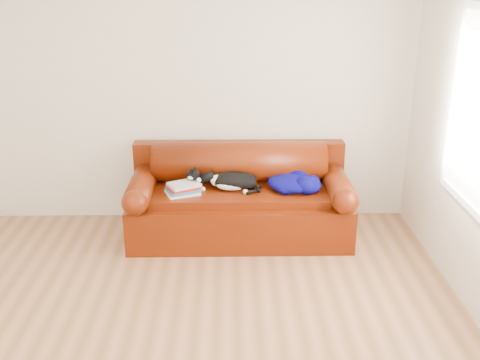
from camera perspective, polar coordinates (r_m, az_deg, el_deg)
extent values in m
plane|color=brown|center=(4.31, -6.74, -14.51)|extent=(4.50, 4.50, 0.00)
cube|color=beige|center=(5.64, -5.40, 8.63)|extent=(4.50, 0.02, 2.60)
cube|color=beige|center=(1.95, -14.06, -17.05)|extent=(4.50, 0.02, 2.60)
cube|color=#3D0D02|center=(5.49, -0.03, -3.63)|extent=(2.10, 0.90, 0.42)
cube|color=#3D0D02|center=(5.35, -0.02, -1.51)|extent=(1.66, 0.62, 0.10)
cylinder|color=black|center=(5.34, -10.07, -6.92)|extent=(0.06, 0.06, 0.05)
cylinder|color=black|center=(5.37, 10.08, -6.76)|extent=(0.06, 0.06, 0.05)
cylinder|color=black|center=(5.92, -9.14, -3.96)|extent=(0.06, 0.06, 0.05)
cylinder|color=black|center=(5.95, 8.93, -3.83)|extent=(0.06, 0.06, 0.05)
cube|color=#3D0D02|center=(5.74, -0.09, -0.19)|extent=(2.10, 0.18, 0.85)
cylinder|color=#3D0D02|center=(5.55, -0.07, 1.86)|extent=(1.70, 0.40, 0.40)
cylinder|color=#3D0D02|center=(5.42, -9.90, -0.47)|extent=(0.24, 0.88, 0.24)
sphere|color=#3D0D02|center=(5.02, -10.62, -2.29)|extent=(0.24, 0.24, 0.24)
cylinder|color=#3D0D02|center=(5.45, 9.79, -0.35)|extent=(0.24, 0.88, 0.24)
sphere|color=#3D0D02|center=(5.05, 10.67, -2.14)|extent=(0.24, 0.24, 0.24)
cube|color=beige|center=(5.27, -5.77, -1.23)|extent=(0.36, 0.31, 0.02)
cube|color=white|center=(5.27, -5.77, -1.23)|extent=(0.34, 0.30, 0.02)
cube|color=#1D63A1|center=(5.26, -5.78, -0.98)|extent=(0.35, 0.32, 0.02)
cube|color=white|center=(5.26, -5.78, -0.98)|extent=(0.34, 0.30, 0.02)
cube|color=#B01D14|center=(5.25, -5.79, -0.73)|extent=(0.35, 0.32, 0.02)
cube|color=white|center=(5.25, -5.79, -0.73)|extent=(0.33, 0.30, 0.02)
cube|color=silver|center=(5.24, -5.80, -0.47)|extent=(0.34, 0.31, 0.02)
cube|color=white|center=(5.24, -5.80, -0.47)|extent=(0.32, 0.30, 0.02)
ellipsoid|color=black|center=(5.31, -0.58, -0.07)|extent=(0.45, 0.29, 0.17)
ellipsoid|color=white|center=(5.28, -0.85, -0.58)|extent=(0.31, 0.18, 0.11)
ellipsoid|color=white|center=(5.31, -2.37, -0.04)|extent=(0.13, 0.12, 0.11)
ellipsoid|color=black|center=(5.31, 0.80, -0.23)|extent=(0.20, 0.20, 0.15)
ellipsoid|color=black|center=(5.34, -3.48, 0.62)|extent=(0.14, 0.13, 0.11)
ellipsoid|color=white|center=(5.31, -3.69, 0.35)|extent=(0.07, 0.06, 0.04)
sphere|color=#BF7272|center=(5.31, -3.84, 0.36)|extent=(0.01, 0.01, 0.01)
cone|color=black|center=(5.29, -3.41, 1.02)|extent=(0.05, 0.05, 0.05)
cone|color=black|center=(5.35, -3.29, 1.23)|extent=(0.05, 0.05, 0.05)
cylinder|color=black|center=(5.29, 1.74, -0.86)|extent=(0.07, 0.15, 0.04)
sphere|color=white|center=(5.33, -2.78, -0.81)|extent=(0.04, 0.04, 0.04)
sphere|color=white|center=(5.23, 0.55, -1.20)|extent=(0.04, 0.04, 0.04)
ellipsoid|color=#020242|center=(5.33, 5.25, -0.26)|extent=(0.51, 0.47, 0.14)
ellipsoid|color=#020242|center=(5.27, 6.82, -0.47)|extent=(0.31, 0.28, 0.16)
ellipsoid|color=#020242|center=(5.42, 4.21, -0.07)|extent=(0.32, 0.35, 0.11)
ellipsoid|color=#020242|center=(5.45, 5.87, 0.29)|extent=(0.26, 0.22, 0.16)
ellipsoid|color=#020242|center=(5.24, 4.64, -0.83)|extent=(0.20, 0.21, 0.11)
ellipsoid|color=silver|center=(5.25, 5.98, -0.40)|extent=(0.20, 0.11, 0.05)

